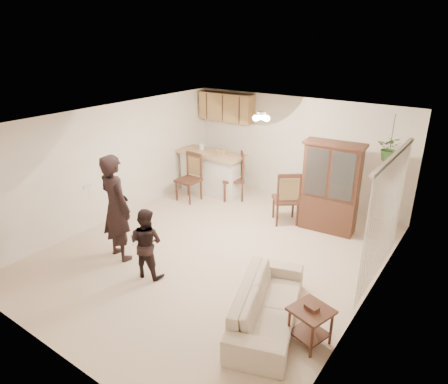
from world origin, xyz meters
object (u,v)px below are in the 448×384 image
Objects in this scene: chair_hutch_right at (285,208)px; child at (146,240)px; china_hutch at (330,188)px; sofa at (268,300)px; chair_bar at (189,187)px; side_table at (310,325)px; adult at (116,212)px; chair_hutch_left at (233,186)px.

child is at bearing 34.71° from chair_hutch_right.
chair_hutch_right is (-0.88, -0.19, -0.59)m from china_hutch.
chair_bar reaches higher than sofa.
side_table is at bearing -111.35° from sofa.
child is 2.24× the size of side_table.
adult reaches higher than chair_hutch_left.
chair_hutch_left reaches higher than sofa.
chair_bar is at bearing -73.03° from child.
china_hutch is 1.08m from chair_hutch_right.
child reaches higher than side_table.
side_table is at bearing 7.18° from chair_hutch_left.
chair_hutch_left reaches higher than chair_bar.
chair_hutch_left is (-2.96, 3.50, -0.03)m from sofa.
adult is at bearing 179.27° from side_table.
sofa is 2.28m from child.
sofa is 1.61× the size of chair_bar.
chair_hutch_right is (-1.96, 3.11, 0.06)m from side_table.
chair_bar reaches higher than side_table.
side_table is (1.07, -3.29, -0.65)m from china_hutch.
chair_bar is 1.09m from chair_hutch_left.
chair_hutch_left is at bearing 169.62° from china_hutch.
sofa is 4.58m from chair_hutch_left.
chair_hutch_left is 0.99× the size of chair_hutch_right.
adult is 4.22m from china_hutch.
chair_bar is (-1.55, 2.93, -0.35)m from child.
china_hutch is at bearing -129.34° from child.
china_hutch is at bearing 108.02° from side_table.
chair_hutch_left is (-0.71, 3.63, -0.34)m from child.
china_hutch is at bearing 153.29° from chair_hutch_right.
chair_hutch_left is (0.15, 3.48, -0.57)m from adult.
sofa is at bearing -34.70° from chair_bar.
side_table is 5.06m from chair_hutch_left.
child is 1.16× the size of chair_bar.
chair_hutch_left is (0.84, 0.69, 0.00)m from chair_bar.
china_hutch is 3.47m from chair_bar.
child is 0.72× the size of china_hutch.
sofa is 1.59× the size of chair_hutch_left.
china_hutch is (-0.41, 3.26, 0.56)m from sofa.
sofa is 3.11× the size of side_table.
side_table is 0.52× the size of chair_bar.
adult is 1.33× the size of child.
child is (0.85, -0.14, -0.22)m from adult.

